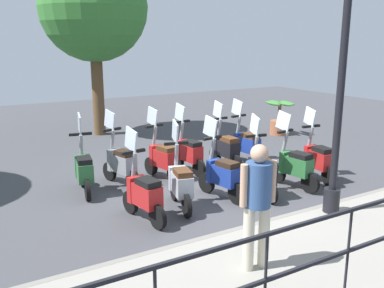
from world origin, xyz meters
TOP-DOWN VIEW (x-y plane):
  - ground_plane at (0.00, 0.00)m, footprint 28.00×28.00m
  - promenade_walkway at (-3.15, 0.00)m, footprint 2.20×20.00m
  - lamp_post_near at (-2.40, -0.65)m, footprint 0.26×0.90m
  - pedestrian_distant at (-3.18, 1.56)m, footprint 0.36×0.49m
  - tree_distant at (5.97, 0.50)m, footprint 3.23×3.23m
  - potted_palm at (3.07, -4.37)m, footprint 1.06×0.66m
  - scooter_near_0 at (-0.80, -1.99)m, footprint 1.23×0.45m
  - scooter_near_1 at (-0.90, -1.24)m, footprint 1.23×0.45m
  - scooter_near_2 at (-0.92, -0.37)m, footprint 1.22×0.49m
  - scooter_near_3 at (-0.65, 0.35)m, footprint 1.23×0.47m
  - scooter_near_4 at (-0.69, 1.26)m, footprint 1.21×0.51m
  - scooter_near_5 at (-0.86, 2.05)m, footprint 1.23×0.46m
  - scooter_far_0 at (1.02, -1.49)m, footprint 1.23×0.44m
  - scooter_far_1 at (0.96, -0.85)m, footprint 1.23×0.44m
  - scooter_far_2 at (1.06, 0.08)m, footprint 1.23×0.44m
  - scooter_far_3 at (0.94, 0.80)m, footprint 1.22×0.47m
  - scooter_far_4 at (1.03, 1.71)m, footprint 1.21×0.51m
  - scooter_far_5 at (0.93, 2.50)m, footprint 1.22×0.47m

SIDE VIEW (x-z plane):
  - ground_plane at x=0.00m, z-range 0.00..0.00m
  - promenade_walkway at x=-3.15m, z-range 0.00..0.15m
  - potted_palm at x=3.07m, z-range -0.08..0.97m
  - scooter_near_0 at x=-0.80m, z-range -0.29..1.25m
  - scooter_near_1 at x=-0.90m, z-range -0.29..1.25m
  - scooter_near_2 at x=-0.92m, z-range -0.29..1.25m
  - scooter_near_3 at x=-0.65m, z-range -0.29..1.25m
  - scooter_near_4 at x=-0.69m, z-range -0.29..1.25m
  - scooter_near_5 at x=-0.86m, z-range -0.29..1.25m
  - scooter_far_0 at x=1.02m, z-range -0.29..1.25m
  - scooter_far_1 at x=0.96m, z-range -0.29..1.25m
  - scooter_far_2 at x=1.06m, z-range -0.29..1.25m
  - scooter_far_3 at x=0.94m, z-range -0.29..1.25m
  - scooter_far_4 at x=1.03m, z-range -0.29..1.25m
  - scooter_far_5 at x=0.93m, z-range -0.29..1.25m
  - pedestrian_distant at x=-3.18m, z-range 0.28..1.87m
  - lamp_post_near at x=-2.40m, z-range -0.10..4.62m
  - tree_distant at x=5.97m, z-range 1.10..6.58m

